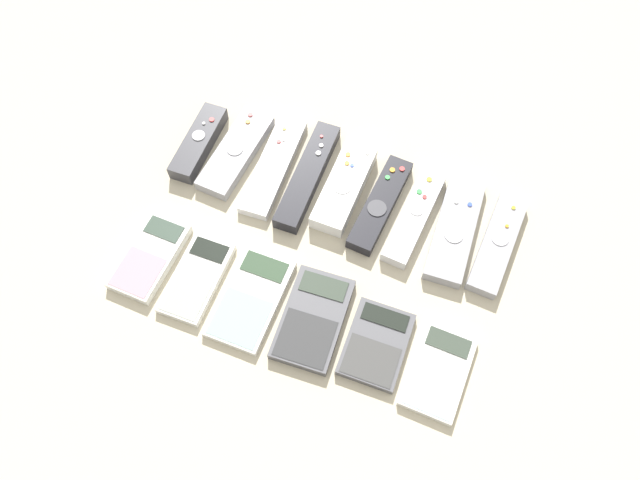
# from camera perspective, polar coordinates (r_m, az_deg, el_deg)

# --- Properties ---
(ground_plane) EXTENTS (3.00, 3.00, 0.00)m
(ground_plane) POSITION_cam_1_polar(r_m,az_deg,el_deg) (0.98, -0.57, -1.67)
(ground_plane) COLOR #B2A88E
(remote_0) EXTENTS (0.05, 0.15, 0.03)m
(remote_0) POSITION_cam_1_polar(r_m,az_deg,el_deg) (1.10, -11.02, 8.74)
(remote_0) COLOR #333338
(remote_0) RESTS_ON ground_plane
(remote_1) EXTENTS (0.07, 0.18, 0.02)m
(remote_1) POSITION_cam_1_polar(r_m,az_deg,el_deg) (1.08, -7.70, 7.95)
(remote_1) COLOR gray
(remote_1) RESTS_ON ground_plane
(remote_2) EXTENTS (0.06, 0.20, 0.02)m
(remote_2) POSITION_cam_1_polar(r_m,az_deg,el_deg) (1.06, -4.26, 6.77)
(remote_2) COLOR silver
(remote_2) RESTS_ON ground_plane
(remote_3) EXTENTS (0.05, 0.21, 0.03)m
(remote_3) POSITION_cam_1_polar(r_m,az_deg,el_deg) (1.04, -1.13, 5.89)
(remote_3) COLOR black
(remote_3) RESTS_ON ground_plane
(remote_4) EXTENTS (0.06, 0.17, 0.03)m
(remote_4) POSITION_cam_1_polar(r_m,az_deg,el_deg) (1.02, 2.23, 4.84)
(remote_4) COLOR white
(remote_4) RESTS_ON ground_plane
(remote_5) EXTENTS (0.05, 0.18, 0.02)m
(remote_5) POSITION_cam_1_polar(r_m,az_deg,el_deg) (1.01, 5.53, 3.27)
(remote_5) COLOR black
(remote_5) RESTS_ON ground_plane
(remote_6) EXTENTS (0.05, 0.18, 0.02)m
(remote_6) POSITION_cam_1_polar(r_m,az_deg,el_deg) (1.01, 8.62, 2.17)
(remote_6) COLOR silver
(remote_6) RESTS_ON ground_plane
(remote_7) EXTENTS (0.07, 0.20, 0.02)m
(remote_7) POSITION_cam_1_polar(r_m,az_deg,el_deg) (1.01, 12.24, 1.01)
(remote_7) COLOR gray
(remote_7) RESTS_ON ground_plane
(remote_8) EXTENTS (0.06, 0.18, 0.02)m
(remote_8) POSITION_cam_1_polar(r_m,az_deg,el_deg) (1.01, 15.91, -0.40)
(remote_8) COLOR gray
(remote_8) RESTS_ON ground_plane
(calculator_0) EXTENTS (0.08, 0.14, 0.02)m
(calculator_0) POSITION_cam_1_polar(r_m,az_deg,el_deg) (1.00, -15.30, -1.47)
(calculator_0) COLOR silver
(calculator_0) RESTS_ON ground_plane
(calculator_1) EXTENTS (0.07, 0.14, 0.01)m
(calculator_1) POSITION_cam_1_polar(r_m,az_deg,el_deg) (0.97, -11.21, -3.42)
(calculator_1) COLOR silver
(calculator_1) RESTS_ON ground_plane
(calculator_2) EXTENTS (0.09, 0.16, 0.01)m
(calculator_2) POSITION_cam_1_polar(r_m,az_deg,el_deg) (0.95, -6.36, -5.30)
(calculator_2) COLOR silver
(calculator_2) RESTS_ON ground_plane
(calculator_3) EXTENTS (0.10, 0.16, 0.02)m
(calculator_3) POSITION_cam_1_polar(r_m,az_deg,el_deg) (0.93, -0.65, -7.20)
(calculator_3) COLOR #4C4C51
(calculator_3) RESTS_ON ground_plane
(calculator_4) EXTENTS (0.09, 0.12, 0.01)m
(calculator_4) POSITION_cam_1_polar(r_m,az_deg,el_deg) (0.92, 5.17, -9.45)
(calculator_4) COLOR #4C4C51
(calculator_4) RESTS_ON ground_plane
(calculator_5) EXTENTS (0.08, 0.13, 0.01)m
(calculator_5) POSITION_cam_1_polar(r_m,az_deg,el_deg) (0.92, 10.77, -11.73)
(calculator_5) COLOR silver
(calculator_5) RESTS_ON ground_plane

